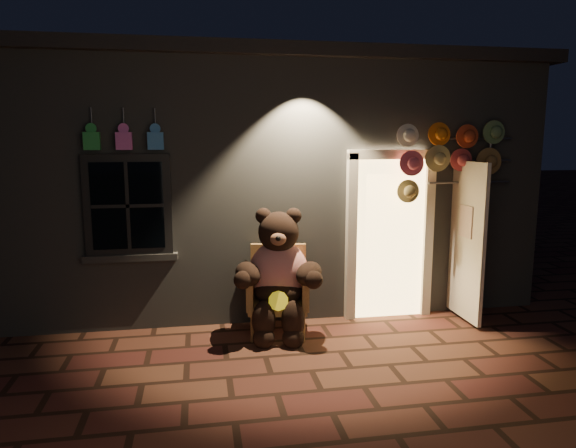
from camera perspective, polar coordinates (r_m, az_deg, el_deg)
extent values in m
plane|color=#563121|center=(5.41, 2.64, -15.99)|extent=(60.00, 60.00, 0.00)
cube|color=slate|center=(8.86, -2.92, 5.06)|extent=(7.00, 5.00, 3.30)
cube|color=black|center=(8.90, -3.02, 16.24)|extent=(7.30, 5.30, 0.16)
cube|color=black|center=(6.33, -17.32, 1.99)|extent=(1.00, 0.10, 1.20)
cube|color=black|center=(6.30, -17.36, 1.95)|extent=(0.82, 0.06, 1.02)
cube|color=slate|center=(6.44, -17.05, -3.58)|extent=(1.10, 0.14, 0.08)
cube|color=#FFCD72|center=(6.82, 11.11, -1.50)|extent=(0.92, 0.10, 2.10)
cube|color=beige|center=(6.62, 7.02, -1.73)|extent=(0.12, 0.12, 2.20)
cube|color=beige|center=(6.99, 15.21, -1.40)|extent=(0.12, 0.12, 2.20)
cube|color=beige|center=(6.67, 11.53, 7.59)|extent=(1.16, 0.12, 0.12)
cube|color=beige|center=(6.87, 19.28, -1.79)|extent=(0.05, 0.80, 2.00)
cube|color=green|center=(6.26, -20.97, 8.61)|extent=(0.18, 0.07, 0.20)
cylinder|color=#59595E|center=(6.32, -21.00, 10.88)|extent=(0.02, 0.02, 0.25)
cube|color=#D859B4|center=(6.20, -17.76, 8.78)|extent=(0.18, 0.07, 0.20)
cylinder|color=#59595E|center=(6.27, -17.80, 11.07)|extent=(0.02, 0.02, 0.25)
cube|color=#3676BD|center=(6.17, -14.50, 8.92)|extent=(0.18, 0.07, 0.20)
cylinder|color=#59595E|center=(6.23, -14.55, 11.22)|extent=(0.02, 0.02, 0.25)
cube|color=#A97F41|center=(6.24, -1.11, -8.91)|extent=(0.78, 0.74, 0.10)
cube|color=#A97F41|center=(6.42, -1.09, -5.20)|extent=(0.69, 0.19, 0.68)
cube|color=#A97F41|center=(6.17, -4.13, -7.24)|extent=(0.17, 0.59, 0.39)
cube|color=#A97F41|center=(6.16, 1.89, -7.24)|extent=(0.17, 0.59, 0.39)
cylinder|color=#A97F41|center=(6.06, -3.96, -11.55)|extent=(0.05, 0.05, 0.31)
cylinder|color=#A97F41|center=(6.05, 1.69, -11.56)|extent=(0.05, 0.05, 0.31)
cylinder|color=#A97F41|center=(6.57, -3.66, -9.85)|extent=(0.05, 0.05, 0.31)
cylinder|color=#A97F41|center=(6.56, 1.51, -9.85)|extent=(0.05, 0.05, 0.31)
ellipsoid|color=red|center=(6.18, -1.04, -5.29)|extent=(0.79, 0.68, 0.75)
ellipsoid|color=black|center=(6.16, -1.05, -7.46)|extent=(0.66, 0.59, 0.35)
sphere|color=black|center=(6.02, -1.06, -0.89)|extent=(0.55, 0.55, 0.48)
sphere|color=black|center=(6.03, -2.75, 0.92)|extent=(0.19, 0.19, 0.19)
sphere|color=black|center=(6.02, 0.62, 0.92)|extent=(0.19, 0.19, 0.19)
ellipsoid|color=brown|center=(5.81, -1.09, -1.68)|extent=(0.21, 0.16, 0.15)
ellipsoid|color=black|center=(5.96, -4.50, -5.55)|extent=(0.36, 0.53, 0.27)
ellipsoid|color=black|center=(5.95, 2.36, -5.55)|extent=(0.48, 0.56, 0.27)
ellipsoid|color=black|center=(5.94, -2.71, -10.64)|extent=(0.27, 0.27, 0.46)
ellipsoid|color=black|center=(5.94, 0.57, -10.65)|extent=(0.27, 0.27, 0.46)
sphere|color=black|center=(5.95, -2.72, -12.55)|extent=(0.25, 0.25, 0.25)
sphere|color=black|center=(5.95, 0.57, -12.55)|extent=(0.25, 0.25, 0.25)
cylinder|color=yellow|center=(5.86, -1.08, -8.54)|extent=(0.24, 0.13, 0.22)
cylinder|color=#59595E|center=(7.27, 21.11, 0.36)|extent=(0.04, 0.04, 2.51)
cylinder|color=#59595E|center=(7.04, 19.74, 8.91)|extent=(1.12, 0.03, 0.03)
cylinder|color=#59595E|center=(7.04, 19.62, 6.64)|extent=(1.12, 0.03, 0.03)
cylinder|color=#59595E|center=(7.06, 19.49, 4.38)|extent=(1.12, 0.03, 0.03)
cylinder|color=silver|center=(6.59, 13.27, 9.61)|extent=(0.32, 0.11, 0.32)
cylinder|color=orange|center=(6.72, 16.33, 9.47)|extent=(0.32, 0.11, 0.32)
cylinder|color=#B33A1C|center=(6.87, 19.27, 9.32)|extent=(0.32, 0.11, 0.32)
cylinder|color=#608452|center=(7.11, 21.69, 9.17)|extent=(0.32, 0.11, 0.32)
cylinder|color=#E75772|center=(6.57, 13.27, 6.77)|extent=(0.32, 0.11, 0.32)
cylinder|color=tan|center=(6.70, 16.32, 6.69)|extent=(0.32, 0.11, 0.32)
cylinder|color=#BF3F43|center=(6.92, 18.88, 6.64)|extent=(0.32, 0.11, 0.32)
cylinder|color=olive|center=(7.09, 21.66, 6.53)|extent=(0.32, 0.11, 0.32)
cylinder|color=tan|center=(6.57, 13.27, 3.92)|extent=(0.32, 0.11, 0.32)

